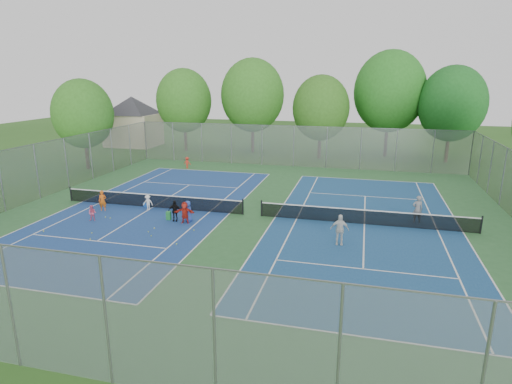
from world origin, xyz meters
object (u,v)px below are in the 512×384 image
net_right (365,217)px  instructor (417,209)px  ball_hopper (169,216)px  net_left (152,201)px  ball_crate (147,205)px

net_right → instructor: bearing=20.0°
net_right → ball_hopper: net_right is taller
ball_hopper → instructor: bearing=12.2°
net_left → ball_crate: 0.53m
ball_hopper → net_right: bearing=10.1°
net_left → instructor: (17.06, 1.11, 0.40)m
net_left → instructor: instructor is taller
ball_crate → ball_hopper: bearing=-39.3°
net_right → ball_crate: bearing=179.8°
ball_hopper → instructor: 15.24m
net_left → net_right: bearing=0.0°
net_left → instructor: bearing=3.7°
ball_crate → net_right: bearing=-0.2°
ball_hopper → ball_crate: bearing=140.7°
instructor → net_left: bearing=-5.3°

